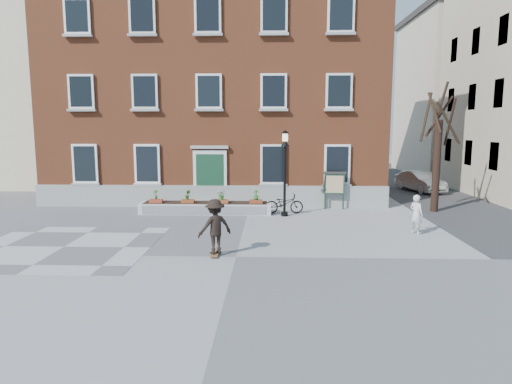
{
  "coord_description": "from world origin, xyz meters",
  "views": [
    {
      "loc": [
        1.11,
        -13.99,
        4.14
      ],
      "look_at": [
        0.5,
        4.0,
        1.5
      ],
      "focal_mm": 32.0,
      "sensor_mm": 36.0,
      "label": 1
    }
  ],
  "objects_px": {
    "bystander": "(416,214)",
    "lamp_post": "(285,161)",
    "notice_board": "(334,184)",
    "bicycle": "(284,204)",
    "parked_car": "(420,181)",
    "skateboarder": "(215,227)"
  },
  "relations": [
    {
      "from": "parked_car",
      "to": "bystander",
      "type": "relative_size",
      "value": 2.55
    },
    {
      "from": "lamp_post",
      "to": "notice_board",
      "type": "height_order",
      "value": "lamp_post"
    },
    {
      "from": "notice_board",
      "to": "bystander",
      "type": "bearing_deg",
      "value": -64.96
    },
    {
      "from": "lamp_post",
      "to": "notice_board",
      "type": "bearing_deg",
      "value": 35.96
    },
    {
      "from": "bystander",
      "to": "lamp_post",
      "type": "xyz_separation_m",
      "value": [
        -4.93,
        3.35,
        1.77
      ]
    },
    {
      "from": "bystander",
      "to": "skateboarder",
      "type": "distance_m",
      "value": 7.99
    },
    {
      "from": "bicycle",
      "to": "notice_board",
      "type": "distance_m",
      "value": 2.9
    },
    {
      "from": "notice_board",
      "to": "parked_car",
      "type": "bearing_deg",
      "value": 45.3
    },
    {
      "from": "bystander",
      "to": "bicycle",
      "type": "bearing_deg",
      "value": 15.09
    },
    {
      "from": "bicycle",
      "to": "notice_board",
      "type": "bearing_deg",
      "value": -68.64
    },
    {
      "from": "bystander",
      "to": "skateboarder",
      "type": "xyz_separation_m",
      "value": [
        -7.33,
        -3.17,
        0.18
      ]
    },
    {
      "from": "bicycle",
      "to": "notice_board",
      "type": "xyz_separation_m",
      "value": [
        2.52,
        1.21,
        0.79
      ]
    },
    {
      "from": "bystander",
      "to": "lamp_post",
      "type": "distance_m",
      "value": 6.22
    },
    {
      "from": "bicycle",
      "to": "skateboarder",
      "type": "distance_m",
      "value": 7.54
    },
    {
      "from": "parked_car",
      "to": "lamp_post",
      "type": "xyz_separation_m",
      "value": [
        -8.75,
        -8.12,
        1.9
      ]
    },
    {
      "from": "parked_car",
      "to": "bystander",
      "type": "height_order",
      "value": "bystander"
    },
    {
      "from": "parked_car",
      "to": "notice_board",
      "type": "height_order",
      "value": "notice_board"
    },
    {
      "from": "parked_car",
      "to": "skateboarder",
      "type": "bearing_deg",
      "value": -142.01
    },
    {
      "from": "bicycle",
      "to": "lamp_post",
      "type": "distance_m",
      "value": 2.15
    },
    {
      "from": "lamp_post",
      "to": "skateboarder",
      "type": "relative_size",
      "value": 2.14
    },
    {
      "from": "bicycle",
      "to": "lamp_post",
      "type": "xyz_separation_m",
      "value": [
        0.0,
        -0.61,
        2.06
      ]
    },
    {
      "from": "bystander",
      "to": "parked_car",
      "type": "bearing_deg",
      "value": -54.52
    }
  ]
}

